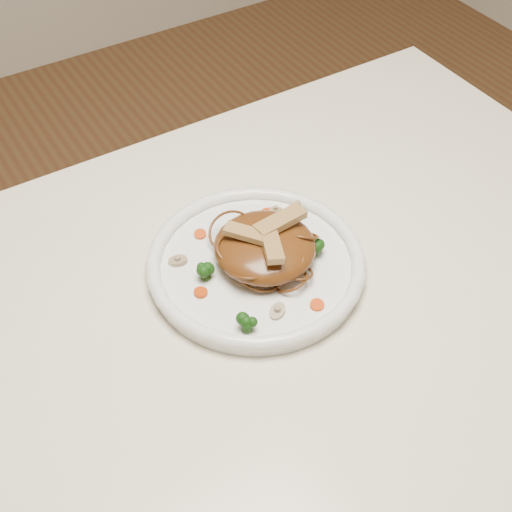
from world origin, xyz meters
TOP-DOWN VIEW (x-y plane):
  - table at (0.00, 0.00)m, footprint 1.20×0.80m
  - plate at (0.02, 0.05)m, footprint 0.37×0.37m
  - noodle_mound at (0.03, 0.05)m, footprint 0.15×0.15m
  - chicken_a at (0.06, 0.05)m, footprint 0.08×0.03m
  - chicken_b at (0.01, 0.06)m, footprint 0.06×0.06m
  - chicken_c at (0.03, 0.02)m, footprint 0.05×0.07m
  - broccoli_0 at (0.09, 0.09)m, footprint 0.04×0.04m
  - broccoli_1 at (-0.05, 0.06)m, footprint 0.02×0.02m
  - broccoli_2 at (-0.05, -0.04)m, footprint 0.03×0.03m
  - broccoli_3 at (0.09, 0.02)m, footprint 0.03×0.03m
  - carrot_0 at (0.08, 0.12)m, footprint 0.02×0.02m
  - carrot_1 at (-0.07, 0.04)m, footprint 0.02×0.02m
  - carrot_2 at (0.10, 0.05)m, footprint 0.02×0.02m
  - carrot_3 at (-0.02, 0.14)m, footprint 0.02×0.02m
  - carrot_4 at (0.04, -0.06)m, footprint 0.02×0.02m
  - mushroom_0 at (-0.01, -0.04)m, footprint 0.04×0.04m
  - mushroom_1 at (0.13, 0.11)m, footprint 0.03×0.03m
  - mushroom_2 at (-0.07, 0.11)m, footprint 0.03×0.03m
  - mushroom_3 at (0.10, 0.12)m, footprint 0.03×0.03m

SIDE VIEW (x-z plane):
  - table at x=0.00m, z-range 0.28..1.03m
  - plate at x=0.02m, z-range 0.75..0.77m
  - carrot_0 at x=0.08m, z-range 0.77..0.77m
  - carrot_1 at x=-0.07m, z-range 0.77..0.77m
  - carrot_2 at x=0.10m, z-range 0.77..0.77m
  - carrot_3 at x=-0.02m, z-range 0.77..0.77m
  - carrot_4 at x=0.04m, z-range 0.77..0.77m
  - mushroom_0 at x=-0.01m, z-range 0.77..0.77m
  - mushroom_1 at x=0.13m, z-range 0.77..0.77m
  - mushroom_2 at x=-0.07m, z-range 0.77..0.77m
  - mushroom_3 at x=0.10m, z-range 0.77..0.77m
  - broccoli_1 at x=-0.05m, z-range 0.77..0.79m
  - broccoli_3 at x=0.09m, z-range 0.77..0.79m
  - broccoli_2 at x=-0.05m, z-range 0.77..0.80m
  - broccoli_0 at x=0.09m, z-range 0.77..0.80m
  - noodle_mound at x=0.03m, z-range 0.77..0.81m
  - chicken_b at x=0.01m, z-range 0.81..0.82m
  - chicken_c at x=0.03m, z-range 0.81..0.82m
  - chicken_a at x=0.06m, z-range 0.81..0.83m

